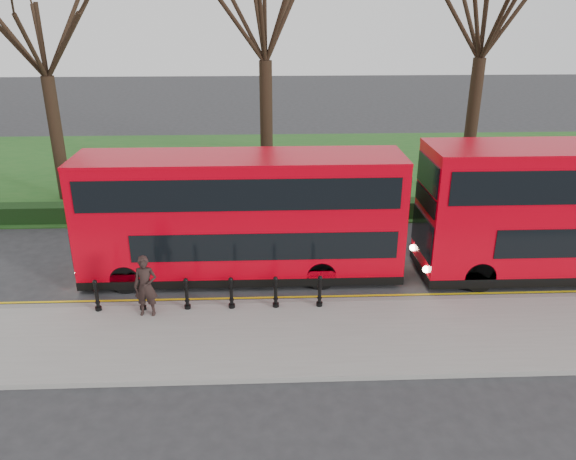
{
  "coord_description": "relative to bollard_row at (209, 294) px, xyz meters",
  "views": [
    {
      "loc": [
        1.94,
        -16.84,
        9.06
      ],
      "look_at": [
        2.65,
        0.5,
        2.0
      ],
      "focal_mm": 35.0,
      "sensor_mm": 36.0,
      "label": 1
    }
  ],
  "objects": [
    {
      "name": "hedge",
      "position": [
        -0.11,
        8.15,
        -0.25
      ],
      "size": [
        60.0,
        0.9,
        0.8
      ],
      "primitive_type": "cube",
      "color": "black",
      "rests_on": "ground"
    },
    {
      "name": "pedestrian",
      "position": [
        -1.85,
        -0.31,
        0.47
      ],
      "size": [
        0.73,
        0.5,
        1.94
      ],
      "primitive_type": "imported",
      "rotation": [
        0.0,
        0.0,
        -0.04
      ],
      "color": "black",
      "rests_on": "pavement"
    },
    {
      "name": "yellow_line_outer",
      "position": [
        -0.11,
        0.65,
        -0.64
      ],
      "size": [
        60.0,
        0.1,
        0.01
      ],
      "primitive_type": "cube",
      "color": "yellow",
      "rests_on": "ground"
    },
    {
      "name": "kerb",
      "position": [
        -0.11,
        0.35,
        -0.57
      ],
      "size": [
        60.0,
        0.25,
        0.16
      ],
      "primitive_type": "cube",
      "color": "slate",
      "rests_on": "ground"
    },
    {
      "name": "tree_mid",
      "position": [
        1.89,
        11.35,
        8.05
      ],
      "size": [
        7.66,
        7.66,
        11.97
      ],
      "color": "black",
      "rests_on": "ground"
    },
    {
      "name": "bus_lead",
      "position": [
        0.96,
        2.54,
        1.55
      ],
      "size": [
        10.99,
        2.52,
        4.37
      ],
      "color": "#BF0010",
      "rests_on": "ground"
    },
    {
      "name": "pavement",
      "position": [
        -0.11,
        -1.65,
        -0.57
      ],
      "size": [
        60.0,
        4.0,
        0.15
      ],
      "primitive_type": "cube",
      "color": "gray",
      "rests_on": "ground"
    },
    {
      "name": "tree_right",
      "position": [
        11.89,
        11.35,
        8.16
      ],
      "size": [
        7.75,
        7.75,
        12.11
      ],
      "color": "black",
      "rests_on": "ground"
    },
    {
      "name": "tree_left",
      "position": [
        -8.11,
        11.35,
        7.2
      ],
      "size": [
        6.91,
        6.91,
        10.8
      ],
      "color": "black",
      "rests_on": "ground"
    },
    {
      "name": "yellow_line_inner",
      "position": [
        -0.11,
        0.85,
        -0.64
      ],
      "size": [
        60.0,
        0.1,
        0.01
      ],
      "primitive_type": "cube",
      "color": "yellow",
      "rests_on": "ground"
    },
    {
      "name": "ground",
      "position": [
        -0.11,
        1.35,
        -0.65
      ],
      "size": [
        120.0,
        120.0,
        0.0
      ],
      "primitive_type": "plane",
      "color": "#28282B",
      "rests_on": "ground"
    },
    {
      "name": "grass_verge",
      "position": [
        -0.11,
        16.35,
        -0.62
      ],
      "size": [
        60.0,
        18.0,
        0.06
      ],
      "primitive_type": "cube",
      "color": "#1E521B",
      "rests_on": "ground"
    },
    {
      "name": "bollard_row",
      "position": [
        0.0,
        0.0,
        0.0
      ],
      "size": [
        7.06,
        0.15,
        1.0
      ],
      "color": "black",
      "rests_on": "pavement"
    }
  ]
}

